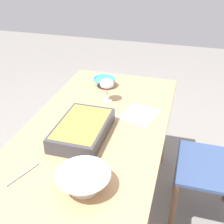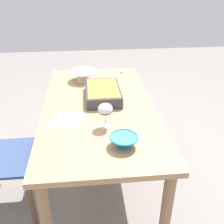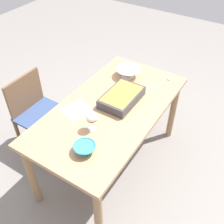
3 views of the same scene
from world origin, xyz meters
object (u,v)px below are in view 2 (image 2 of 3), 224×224
dining_table (99,117)px  wine_glass (105,110)px  serving_spoon (120,74)px  mixing_bowl (124,140)px  napkin (67,119)px  small_bowl (84,75)px  casserole_dish (103,92)px

dining_table → wine_glass: 0.36m
serving_spoon → wine_glass: bearing=166.8°
dining_table → wine_glass: size_ratio=9.39×
wine_glass → mixing_bowl: 0.24m
mixing_bowl → napkin: (0.32, 0.32, -0.04)m
small_bowl → napkin: small_bowl is taller
mixing_bowl → dining_table: bearing=12.2°
casserole_dish → serving_spoon: casserole_dish is taller
dining_table → mixing_bowl: 0.52m
dining_table → casserole_dish: size_ratio=3.79×
wine_glass → serving_spoon: wine_glass is taller
serving_spoon → napkin: 0.87m
serving_spoon → napkin: serving_spoon is taller
casserole_dish → small_bowl: size_ratio=1.70×
mixing_bowl → small_bowl: small_bowl is taller
mixing_bowl → small_bowl: bearing=12.3°
dining_table → mixing_bowl: bearing=-167.8°
wine_glass → serving_spoon: 0.89m
small_bowl → serving_spoon: size_ratio=0.83×
small_bowl → napkin: 0.66m
wine_glass → mixing_bowl: wine_glass is taller
small_bowl → wine_glass: bearing=-170.4°
serving_spoon → napkin: size_ratio=1.27×
dining_table → casserole_dish: bearing=-17.5°
wine_glass → small_bowl: size_ratio=0.69×
napkin → serving_spoon: bearing=-30.3°
wine_glass → serving_spoon: bearing=-13.2°
dining_table → wine_glass: (-0.29, -0.02, 0.21)m
small_bowl → napkin: bearing=170.4°
mixing_bowl → casserole_dish: bearing=6.5°
mixing_bowl → napkin: mixing_bowl is taller
small_bowl → serving_spoon: bearing=-73.1°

